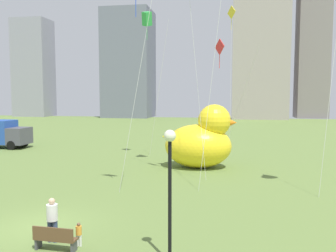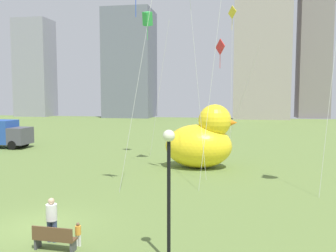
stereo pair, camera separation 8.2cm
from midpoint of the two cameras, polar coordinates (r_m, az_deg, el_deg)
ground_plane at (r=16.70m, az=-19.75°, el=-14.69°), size 140.00×140.00×0.00m
park_bench at (r=14.03m, az=-17.35°, el=-16.47°), size 1.57×0.52×0.90m
person_adult at (r=14.68m, az=-17.68°, el=-13.58°), size 0.41×0.41×1.69m
person_child at (r=14.18m, az=-13.80°, el=-16.05°), size 0.22×0.22×0.89m
giant_inflatable_duck at (r=27.31m, az=5.34°, el=-2.34°), size 5.77×3.70×4.78m
lamppost at (r=11.77m, az=0.33°, el=-6.80°), size 0.39×0.39×4.43m
box_truck at (r=41.13m, az=-24.86°, el=-1.10°), size 6.05×2.54×2.85m
city_skyline at (r=85.43m, az=5.76°, el=11.78°), size 73.57×12.80×37.96m
kite_red at (r=29.96m, az=8.54°, el=11.48°), size 3.48×3.61×9.94m
kite_green at (r=31.20m, az=-3.15°, el=16.36°), size 2.24×2.38×12.39m
kite_yellow at (r=37.08m, az=10.13°, el=16.20°), size 0.81×1.06×14.05m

